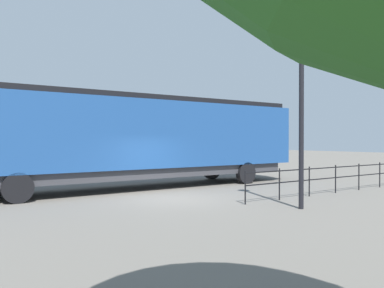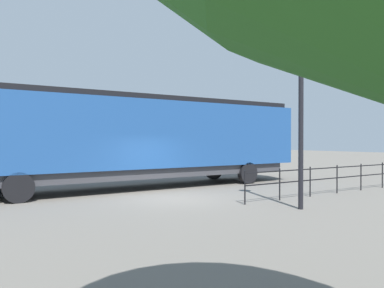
% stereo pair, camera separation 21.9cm
% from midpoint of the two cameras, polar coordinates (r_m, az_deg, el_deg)
% --- Properties ---
extents(ground_plane, '(120.00, 120.00, 0.00)m').
position_cam_midpoint_polar(ground_plane, '(15.09, -3.39, -7.97)').
color(ground_plane, '#666059').
extents(locomotive, '(3.17, 17.04, 4.25)m').
position_cam_midpoint_polar(locomotive, '(18.47, -6.90, 1.01)').
color(locomotive, navy).
rests_on(locomotive, ground_plane).
extents(lamp_post, '(0.52, 0.52, 6.90)m').
position_cam_midpoint_polar(lamp_post, '(13.38, 15.26, 11.65)').
color(lamp_post, black).
rests_on(lamp_post, ground_plane).
extents(platform_fence, '(0.05, 10.35, 1.19)m').
position_cam_midpoint_polar(platform_fence, '(17.58, 19.92, -4.28)').
color(platform_fence, black).
rests_on(platform_fence, ground_plane).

